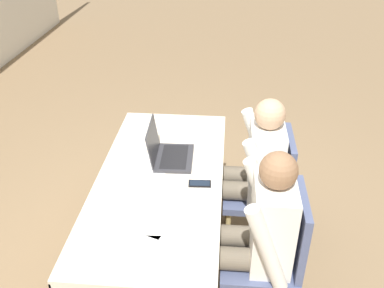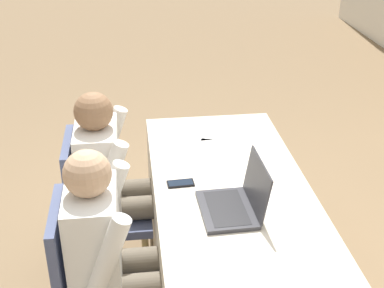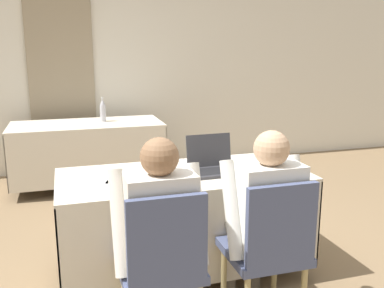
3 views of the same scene
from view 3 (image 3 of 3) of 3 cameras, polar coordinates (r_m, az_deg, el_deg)
ground_plane at (r=3.23m, az=-1.07°, el=-16.71°), size 24.00×24.00×0.00m
wall_back at (r=5.71m, az=-9.34°, el=10.22°), size 12.00×0.06×2.70m
curtain_panel at (r=5.60m, az=-17.05°, el=9.53°), size 0.79×0.04×2.65m
conference_table_near at (r=2.99m, az=-1.12°, el=-7.29°), size 1.69×0.77×0.75m
conference_table_far at (r=5.05m, az=-13.75°, el=0.68°), size 1.69×0.77×0.75m
laptop at (r=2.96m, az=2.89°, el=-2.85°), size 0.34×0.29×0.25m
cell_phone at (r=2.69m, az=-0.73°, el=-5.39°), size 0.07×0.14×0.01m
paper_beside_laptop at (r=3.05m, az=0.74°, el=-3.25°), size 0.32×0.36×0.00m
paper_centre_table at (r=2.88m, az=-8.83°, el=-4.38°), size 0.30×0.35×0.00m
paper_left_edge at (r=2.73m, az=-13.00°, el=-5.54°), size 0.23×0.31×0.00m
water_bottle at (r=5.07m, az=-11.80°, el=4.38°), size 0.07×0.07×0.28m
chair_near_left at (r=2.34m, az=-3.97°, el=-15.36°), size 0.44×0.44×0.89m
chair_near_right at (r=2.53m, az=10.31°, el=-13.22°), size 0.44×0.44×0.89m
person_checkered_shirt at (r=2.36m, az=-4.60°, el=-10.78°), size 0.50×0.52×1.15m
person_white_shirt at (r=2.55m, az=9.40°, el=-9.05°), size 0.50×0.52×1.15m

